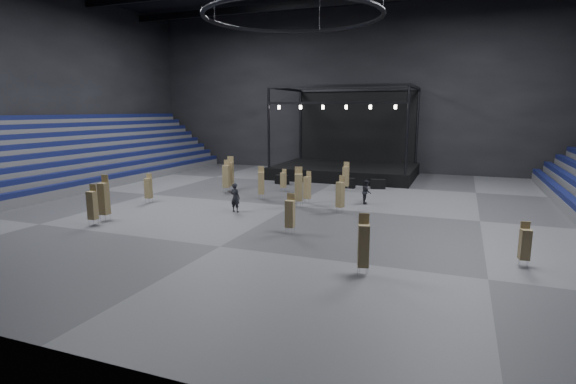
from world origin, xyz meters
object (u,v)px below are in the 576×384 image
(stage, at_px, (347,162))
(chair_stack_0, at_px, (363,245))
(man_center, at_px, (235,198))
(chair_stack_6, at_px, (340,194))
(chair_stack_8, at_px, (346,176))
(chair_stack_2, at_px, (525,244))
(chair_stack_11, at_px, (290,213))
(chair_stack_13, at_px, (283,180))
(chair_stack_3, at_px, (299,187))
(chair_stack_5, at_px, (104,198))
(chair_stack_4, at_px, (148,188))
(chair_stack_1, at_px, (226,176))
(flight_case_mid, at_px, (347,183))
(crew_member, at_px, (366,192))
(chair_stack_9, at_px, (261,182))
(chair_stack_7, at_px, (92,205))
(chair_stack_12, at_px, (307,187))
(chair_stack_10, at_px, (230,173))
(flight_case_right, at_px, (378,184))
(flight_case_left, at_px, (282,180))

(stage, relative_size, chair_stack_0, 5.33)
(man_center, bearing_deg, stage, -87.91)
(chair_stack_6, relative_size, chair_stack_8, 1.01)
(chair_stack_2, xyz_separation_m, chair_stack_6, (-10.28, 7.51, 0.22))
(chair_stack_11, xyz_separation_m, chair_stack_13, (-5.32, 12.33, -0.19))
(chair_stack_3, xyz_separation_m, chair_stack_5, (-9.87, -8.23, -0.02))
(chair_stack_4, bearing_deg, chair_stack_0, -34.80)
(stage, distance_m, chair_stack_1, 14.92)
(flight_case_mid, xyz_separation_m, crew_member, (2.94, -6.20, 0.44))
(chair_stack_1, bearing_deg, chair_stack_2, -36.11)
(chair_stack_13, relative_size, man_center, 0.96)
(chair_stack_9, bearing_deg, chair_stack_7, -141.75)
(chair_stack_5, height_order, man_center, chair_stack_5)
(flight_case_mid, height_order, chair_stack_3, chair_stack_3)
(chair_stack_8, distance_m, chair_stack_12, 6.32)
(chair_stack_4, relative_size, chair_stack_11, 0.97)
(chair_stack_5, height_order, chair_stack_12, chair_stack_5)
(chair_stack_7, height_order, chair_stack_8, chair_stack_7)
(chair_stack_0, bearing_deg, chair_stack_9, 113.19)
(chair_stack_2, xyz_separation_m, chair_stack_3, (-13.50, 8.16, 0.42))
(chair_stack_2, relative_size, chair_stack_12, 0.85)
(man_center, bearing_deg, chair_stack_8, -104.30)
(chair_stack_10, xyz_separation_m, chair_stack_11, (9.73, -11.05, -0.31))
(chair_stack_7, relative_size, chair_stack_11, 1.09)
(chair_stack_12, bearing_deg, flight_case_right, 84.61)
(flight_case_left, bearing_deg, chair_stack_4, -117.20)
(flight_case_right, distance_m, chair_stack_5, 22.63)
(chair_stack_8, distance_m, crew_member, 5.50)
(chair_stack_4, xyz_separation_m, chair_stack_10, (3.12, 6.90, 0.35))
(chair_stack_1, height_order, chair_stack_13, chair_stack_1)
(flight_case_left, relative_size, chair_stack_1, 0.46)
(flight_case_mid, height_order, chair_stack_8, chair_stack_8)
(chair_stack_12, bearing_deg, chair_stack_8, 96.90)
(flight_case_mid, relative_size, chair_stack_0, 0.51)
(chair_stack_6, xyz_separation_m, chair_stack_11, (-1.25, -6.20, -0.08))
(flight_case_left, distance_m, man_center, 12.13)
(chair_stack_3, xyz_separation_m, chair_stack_9, (-3.71, 1.72, -0.18))
(chair_stack_6, distance_m, chair_stack_9, 7.32)
(flight_case_left, bearing_deg, chair_stack_1, -115.31)
(chair_stack_9, bearing_deg, chair_stack_2, -53.06)
(chair_stack_13, bearing_deg, chair_stack_5, -109.40)
(chair_stack_0, xyz_separation_m, chair_stack_3, (-7.09, 11.72, 0.15))
(flight_case_mid, bearing_deg, chair_stack_12, -98.96)
(flight_case_left, xyz_separation_m, chair_stack_10, (-2.89, -4.78, 1.09))
(chair_stack_7, distance_m, chair_stack_12, 14.66)
(chair_stack_4, distance_m, chair_stack_9, 8.43)
(chair_stack_0, bearing_deg, chair_stack_5, 152.77)
(chair_stack_11, relative_size, chair_stack_12, 0.95)
(flight_case_right, height_order, chair_stack_12, chair_stack_12)
(man_center, bearing_deg, chair_stack_0, 151.37)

